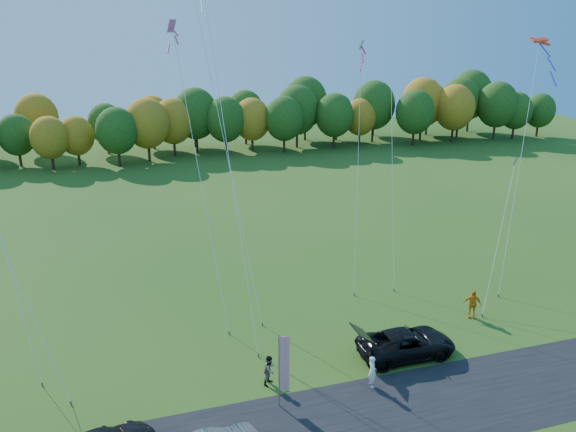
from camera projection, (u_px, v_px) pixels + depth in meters
name	position (u px, v px, depth m)	size (l,w,h in m)	color
ground	(321.00, 375.00, 29.90)	(160.00, 160.00, 0.00)	#234F15
asphalt_strip	(351.00, 422.00, 26.28)	(90.00, 6.00, 0.01)	black
tree_line	(186.00, 157.00, 79.66)	(116.00, 12.00, 10.00)	#1E4711
black_suv	(406.00, 343.00, 31.41)	(2.56, 5.56, 1.54)	black
person_tailgate_a	(372.00, 372.00, 28.68)	(0.63, 0.42, 1.74)	white
person_tailgate_b	(270.00, 370.00, 28.92)	(0.78, 0.61, 1.61)	gray
person_east	(472.00, 304.00, 35.50)	(1.10, 0.46, 1.88)	orange
feather_flag	(283.00, 363.00, 26.68)	(0.52, 0.17, 3.96)	#999999
kite_delta_blue	(211.00, 77.00, 34.77)	(4.68, 12.27, 30.12)	#4C3F33
kite_parafoil_orange	(391.00, 53.00, 40.67)	(5.94, 13.55, 31.95)	#4C3F33
kite_delta_red	(224.00, 128.00, 32.03)	(2.81, 10.44, 23.51)	#4C3F33
kite_parafoil_rainbow	(520.00, 164.00, 39.11)	(7.01, 6.22, 17.24)	#4C3F33
kite_diamond_yellow	(12.00, 271.00, 28.02)	(5.00, 7.27, 12.43)	#4C3F33
kite_diamond_green	(12.00, 279.00, 29.68)	(2.72, 6.24, 10.21)	#4C3F33
kite_diamond_white	(358.00, 166.00, 39.38)	(3.37, 7.16, 17.05)	#4C3F33
kite_diamond_pink	(200.00, 179.00, 33.37)	(2.32, 6.50, 18.39)	#4C3F33
kite_diamond_blue_low	(500.00, 235.00, 37.07)	(5.15, 4.92, 9.40)	#4C3F33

